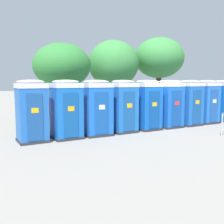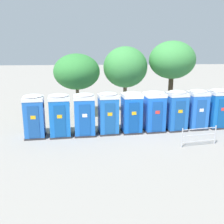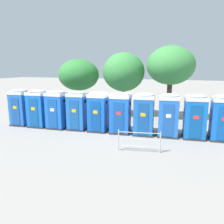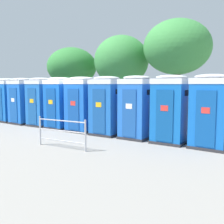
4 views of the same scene
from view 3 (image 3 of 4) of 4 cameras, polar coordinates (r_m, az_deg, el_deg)
ground_plane at (r=14.19m, az=-0.43°, el=-4.84°), size 120.00×120.00×0.00m
portapotty_0 at (r=16.60m, az=-22.79°, el=1.22°), size 1.27×1.30×2.54m
portapotty_1 at (r=15.72m, az=-18.74°, el=0.97°), size 1.34×1.32×2.54m
portapotty_2 at (r=14.97m, az=-14.17°, el=0.72°), size 1.30×1.26×2.54m
portapotty_3 at (r=14.39m, az=-9.00°, el=0.50°), size 1.29×1.31×2.54m
portapotty_4 at (r=13.84m, az=-3.59°, el=0.19°), size 1.27×1.30×2.54m
portapotty_5 at (r=13.46m, az=2.23°, el=-0.13°), size 1.34×1.32×2.54m
portapotty_6 at (r=13.21m, az=8.33°, el=-0.47°), size 1.33×1.32×2.54m
portapotty_7 at (r=13.20m, az=14.58°, el=-0.74°), size 1.26×1.29×2.54m
portapotty_8 at (r=13.28m, az=20.81°, el=-1.06°), size 1.34×1.32×2.54m
portapotty_9 at (r=13.53m, az=26.88°, el=-1.34°), size 1.30×1.28×2.54m
street_tree_0 at (r=17.95m, az=3.05°, el=10.34°), size 3.36×3.36×5.19m
street_tree_1 at (r=18.63m, az=-8.69°, el=9.53°), size 3.36×3.36×4.69m
street_tree_2 at (r=17.33m, az=15.08°, el=11.58°), size 3.57×3.57×5.61m
event_barrier at (r=10.67m, az=7.09°, el=-7.37°), size 2.03×0.41×1.05m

